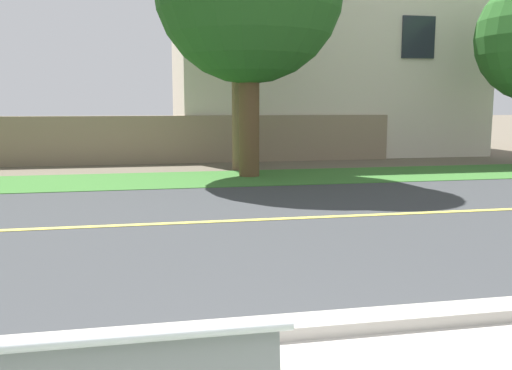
% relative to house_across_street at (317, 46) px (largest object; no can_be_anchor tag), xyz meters
% --- Properties ---
extents(ground_plane, '(140.00, 140.00, 0.00)m').
position_rel_house_across_street_xyz_m(ground_plane, '(-5.36, -10.24, -3.82)').
color(ground_plane, '#665B4C').
extents(curb_edge, '(44.00, 0.30, 0.11)m').
position_rel_house_across_street_xyz_m(curb_edge, '(-5.36, -15.89, -3.76)').
color(curb_edge, '#ADA89E').
rests_on(curb_edge, ground_plane).
extents(street_asphalt, '(52.00, 8.00, 0.01)m').
position_rel_house_across_street_xyz_m(street_asphalt, '(-5.36, -11.74, -3.81)').
color(street_asphalt, '#383A3D').
rests_on(street_asphalt, ground_plane).
extents(road_centre_line, '(48.00, 0.14, 0.01)m').
position_rel_house_across_street_xyz_m(road_centre_line, '(-5.36, -11.74, -3.81)').
color(road_centre_line, '#E0CC4C').
rests_on(road_centre_line, ground_plane).
extents(far_verge_grass, '(48.00, 2.80, 0.02)m').
position_rel_house_across_street_xyz_m(far_verge_grass, '(-5.36, -6.97, -3.81)').
color(far_verge_grass, '#38702D').
rests_on(far_verge_grass, ground_plane).
extents(garden_wall, '(13.00, 0.36, 1.40)m').
position_rel_house_across_street_xyz_m(garden_wall, '(-5.23, -3.20, -3.12)').
color(garden_wall, gray).
rests_on(garden_wall, ground_plane).
extents(house_across_street, '(10.97, 6.91, 7.54)m').
position_rel_house_across_street_xyz_m(house_across_street, '(0.00, 0.00, 0.00)').
color(house_across_street, beige).
rests_on(house_across_street, ground_plane).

